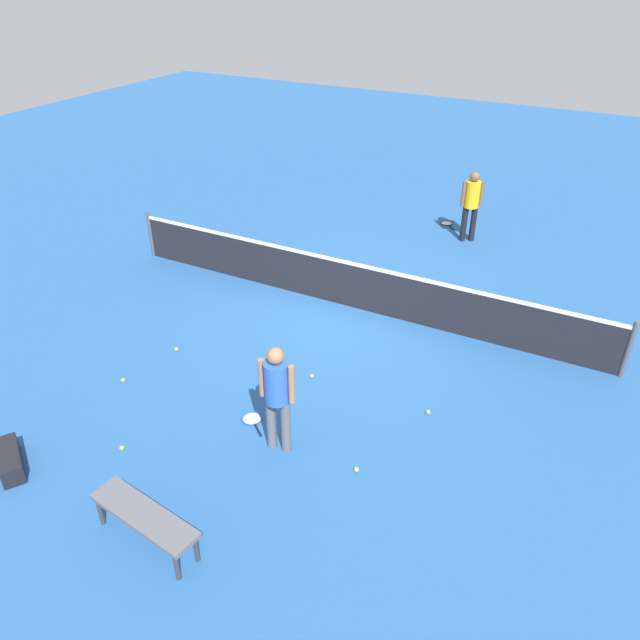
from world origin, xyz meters
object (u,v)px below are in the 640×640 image
at_px(player_near_side, 277,391).
at_px(equipment_bag, 10,459).
at_px(player_far_side, 472,201).
at_px(tennis_ball_midcourt, 356,469).
at_px(tennis_ball_near_player, 428,412).
at_px(courtside_bench, 144,517).
at_px(tennis_ball_by_net, 176,349).
at_px(tennis_ball_baseline, 312,376).
at_px(tennis_ball_stray_right, 123,380).
at_px(tennis_racket_near_player, 252,420).
at_px(tennis_racket_far_player, 447,224).
at_px(tennis_ball_stray_left, 122,448).

bearing_deg(player_near_side, equipment_bag, -146.26).
height_order(player_far_side, tennis_ball_midcourt, player_far_side).
xyz_separation_m(player_near_side, equipment_bag, (-3.06, -2.04, -0.87)).
height_order(tennis_ball_near_player, equipment_bag, equipment_bag).
xyz_separation_m(tennis_ball_midcourt, courtside_bench, (-1.72, -2.21, 0.38)).
xyz_separation_m(tennis_ball_by_net, tennis_ball_baseline, (2.49, 0.42, 0.00)).
bearing_deg(tennis_ball_near_player, tennis_ball_stray_right, -161.44).
xyz_separation_m(tennis_ball_by_net, tennis_ball_midcourt, (4.05, -1.16, 0.00)).
height_order(player_far_side, equipment_bag, player_far_side).
relative_size(player_far_side, tennis_ball_by_net, 25.76).
bearing_deg(tennis_racket_near_player, equipment_bag, -135.62).
distance_m(tennis_ball_baseline, courtside_bench, 3.81).
xyz_separation_m(player_near_side, tennis_ball_stray_right, (-3.07, 0.12, -0.98)).
height_order(player_near_side, equipment_bag, player_near_side).
height_order(player_near_side, tennis_ball_baseline, player_near_side).
relative_size(player_far_side, tennis_racket_near_player, 3.02).
bearing_deg(tennis_ball_midcourt, player_far_side, 96.13).
bearing_deg(tennis_ball_stray_right, tennis_racket_far_player, 73.74).
distance_m(tennis_ball_near_player, tennis_ball_midcourt, 1.67).
height_order(player_far_side, tennis_racket_far_player, player_far_side).
xyz_separation_m(player_far_side, tennis_racket_far_player, (-0.73, 0.75, -1.00)).
bearing_deg(player_near_side, courtside_bench, -104.49).
relative_size(tennis_ball_baseline, tennis_ball_stray_right, 1.00).
distance_m(player_near_side, player_far_side, 8.33).
xyz_separation_m(tennis_ball_baseline, equipment_bag, (-2.68, -3.71, 0.11)).
relative_size(player_near_side, tennis_ball_stray_right, 25.76).
xyz_separation_m(tennis_ball_near_player, tennis_ball_by_net, (-4.51, -0.45, 0.00)).
height_order(tennis_racket_near_player, courtside_bench, courtside_bench).
relative_size(tennis_ball_near_player, tennis_ball_by_net, 1.00).
height_order(tennis_ball_stray_right, courtside_bench, courtside_bench).
bearing_deg(tennis_racket_far_player, tennis_ball_near_player, -74.28).
height_order(tennis_racket_far_player, courtside_bench, courtside_bench).
distance_m(tennis_racket_far_player, tennis_ball_stray_right, 9.34).
relative_size(tennis_ball_midcourt, equipment_bag, 0.08).
xyz_separation_m(tennis_racket_near_player, equipment_bag, (-2.40, -2.35, 0.13)).
height_order(tennis_ball_midcourt, equipment_bag, equipment_bag).
xyz_separation_m(tennis_racket_far_player, tennis_ball_baseline, (0.07, -7.41, 0.02)).
xyz_separation_m(player_near_side, tennis_racket_near_player, (-0.66, 0.30, -1.00)).
bearing_deg(tennis_ball_near_player, tennis_ball_stray_left, -142.12).
height_order(tennis_ball_stray_left, equipment_bag, equipment_bag).
height_order(tennis_racket_near_player, tennis_ball_stray_right, tennis_ball_stray_right).
bearing_deg(tennis_ball_baseline, equipment_bag, -125.80).
bearing_deg(tennis_ball_stray_right, player_near_side, -2.17).
bearing_deg(tennis_ball_baseline, courtside_bench, -92.47).
bearing_deg(tennis_ball_stray_left, equipment_bag, -139.39).
xyz_separation_m(tennis_ball_by_net, equipment_bag, (-0.18, -3.29, 0.11)).
height_order(player_near_side, tennis_ball_stray_right, player_near_side).
height_order(tennis_racket_near_player, tennis_racket_far_player, same).
bearing_deg(courtside_bench, player_near_side, 75.51).
xyz_separation_m(tennis_ball_baseline, courtside_bench, (-0.16, -3.79, 0.38)).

